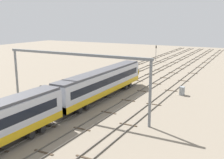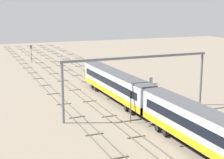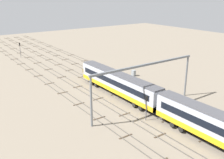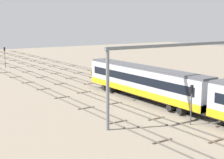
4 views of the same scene
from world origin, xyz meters
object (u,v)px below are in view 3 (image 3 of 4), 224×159
object	(u,v)px
overhead_gantry	(146,74)
signal_light_trackside_approach	(146,104)
relay_cabinet	(134,73)
signal_light_trackside_departure	(20,48)

from	to	relation	value
overhead_gantry	signal_light_trackside_approach	size ratio (longest dim) A/B	5.26
signal_light_trackside_approach	relay_cabinet	size ratio (longest dim) A/B	2.97
relay_cabinet	signal_light_trackside_approach	bearing A→B (deg)	144.86
signal_light_trackside_approach	relay_cabinet	distance (m)	24.88
overhead_gantry	relay_cabinet	bearing A→B (deg)	-34.30
overhead_gantry	relay_cabinet	distance (m)	21.08
overhead_gantry	signal_light_trackside_departure	xyz separation A→B (m)	(53.97, 6.46, -3.52)
signal_light_trackside_approach	signal_light_trackside_departure	bearing A→B (deg)	3.56
overhead_gantry	signal_light_trackside_approach	distance (m)	6.01
signal_light_trackside_approach	signal_light_trackside_departure	size ratio (longest dim) A/B	0.88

